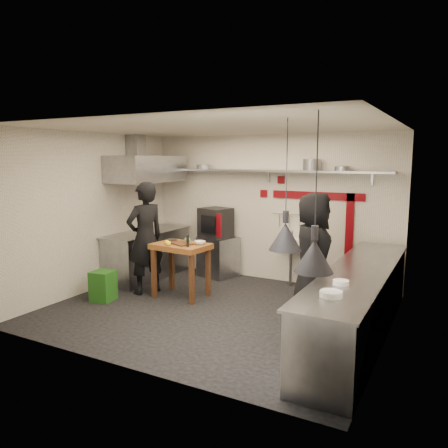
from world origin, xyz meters
The scene contains 47 objects.
floor centered at (0.00, 0.00, 0.00)m, with size 5.00×5.00×0.00m, color black.
ceiling centered at (0.00, 0.00, 2.80)m, with size 5.00×5.00×0.00m, color beige.
wall_back centered at (0.00, 2.10, 1.40)m, with size 5.00×0.04×2.80m, color silver.
wall_front centered at (0.00, -2.10, 1.40)m, with size 5.00×0.04×2.80m, color silver.
wall_left centered at (-2.50, 0.00, 1.40)m, with size 0.04×4.20×2.80m, color silver.
wall_right centered at (2.50, 0.00, 1.40)m, with size 0.04×4.20×2.80m, color silver.
red_band_horiz centered at (0.95, 2.08, 1.68)m, with size 1.70×0.02×0.14m, color #61060D.
red_band_vert centered at (1.55, 2.08, 1.20)m, with size 0.14×0.02×1.10m, color #61060D.
red_tile_a centered at (0.25, 2.08, 1.95)m, with size 0.14×0.02×0.14m, color #61060D.
red_tile_b centered at (-0.10, 2.08, 1.68)m, with size 0.14×0.02×0.14m, color #61060D.
back_shelf centered at (0.00, 1.92, 2.12)m, with size 4.60×0.34×0.04m, color slate.
shelf_bracket_left centered at (-1.90, 2.07, 2.02)m, with size 0.04×0.06×0.24m, color slate.
shelf_bracket_mid centered at (0.00, 2.07, 2.02)m, with size 0.04×0.06×0.24m, color slate.
shelf_bracket_right centered at (1.90, 2.07, 2.02)m, with size 0.04×0.06×0.24m, color slate.
pan_far_left centered at (-1.35, 1.92, 2.19)m, with size 0.27×0.27×0.09m, color slate.
pan_mid_left centered at (-1.30, 1.92, 2.18)m, with size 0.24×0.24×0.07m, color slate.
stock_pot centered at (0.88, 1.92, 2.24)m, with size 0.31×0.31×0.20m, color slate.
pan_right centered at (1.42, 1.92, 2.18)m, with size 0.24×0.24×0.08m, color slate.
oven_stand centered at (-0.95, 1.81, 0.40)m, with size 0.66×0.60×0.80m, color slate.
combi_oven centered at (-1.00, 1.78, 1.09)m, with size 0.54×0.51×0.58m, color black.
oven_door centered at (-0.94, 1.52, 1.09)m, with size 0.50×0.03×0.46m, color #61060D.
oven_glass centered at (-0.99, 1.48, 1.09)m, with size 0.38×0.02×0.34m, color black.
hand_sink centered at (0.55, 1.92, 0.78)m, with size 0.46×0.34×0.22m, color silver.
sink_tap centered at (0.55, 1.92, 0.96)m, with size 0.03×0.03×0.14m, color slate.
sink_drain centered at (0.55, 1.88, 0.34)m, with size 0.06×0.06×0.66m, color slate.
utensil_rail centered at (0.55, 2.06, 1.32)m, with size 0.02×0.02×0.90m, color slate.
counter_right centered at (2.15, 0.00, 0.45)m, with size 0.70×3.80×0.90m, color slate.
counter_right_top centered at (2.15, 0.00, 0.92)m, with size 0.76×3.90×0.03m, color slate.
plate_stack centered at (2.12, -1.32, 0.96)m, with size 0.23×0.23×0.07m, color silver.
small_bowl_right centered at (2.10, -0.81, 0.96)m, with size 0.18×0.18×0.05m, color silver.
counter_left centered at (-2.15, 1.05, 0.45)m, with size 0.70×1.90×0.90m, color slate.
counter_left_top centered at (-2.15, 1.05, 0.92)m, with size 0.76×2.00×0.03m, color slate.
extractor_hood centered at (-2.10, 1.05, 2.15)m, with size 0.78×1.60×0.50m, color slate.
hood_duct centered at (-2.35, 1.05, 2.55)m, with size 0.28×0.28×0.50m, color slate.
green_bin centered at (-1.90, -0.44, 0.25)m, with size 0.34×0.34×0.50m, color #1D5617.
prep_table centered at (-0.87, 0.36, 0.46)m, with size 0.92×0.64×0.92m, color brown, non-canonical shape.
cutting_board centered at (-0.84, 0.33, 0.93)m, with size 0.36×0.26×0.03m, color #4E2B18.
pepper_mill centered at (-0.63, 0.20, 1.02)m, with size 0.05×0.05×0.20m, color black.
lemon_a centered at (-1.04, 0.19, 0.96)m, with size 0.08×0.08×0.08m, color yellow.
lemon_b centered at (-0.96, 0.12, 0.96)m, with size 0.08×0.08×0.08m, color yellow.
veg_ball centered at (-0.80, 0.46, 0.97)m, with size 0.11×0.11×0.11m, color #5B8A3A.
steel_tray centered at (-1.16, 0.50, 0.94)m, with size 0.20×0.13×0.03m, color slate.
bowl centered at (-0.56, 0.46, 0.95)m, with size 0.19×0.19×0.06m, color silver.
heat_lamp_near centered at (1.48, -0.96, 2.05)m, with size 0.39×0.39×1.50m, color black, non-canonical shape.
heat_lamp_far centered at (2.01, -1.59, 2.02)m, with size 0.39×0.39×1.55m, color black, non-canonical shape.
chef_left centered at (-1.54, 0.25, 0.98)m, with size 0.71×0.47×1.96m, color black.
chef_right centered at (1.33, 0.67, 0.93)m, with size 0.90×0.59×1.85m, color black.
Camera 1 is at (3.21, -5.67, 2.35)m, focal length 35.00 mm.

